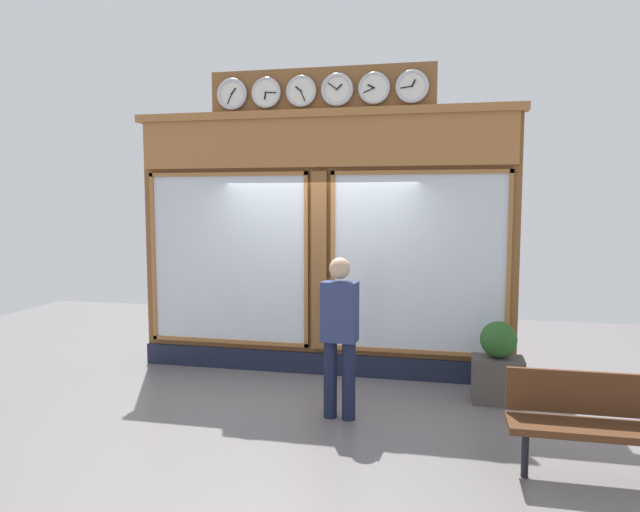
# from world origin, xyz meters

# --- Properties ---
(ground_plane) EXTENTS (14.00, 14.00, 0.00)m
(ground_plane) POSITION_xyz_m (0.00, 2.80, 0.00)
(ground_plane) COLOR slate
(shop_facade) EXTENTS (5.02, 0.42, 3.94)m
(shop_facade) POSITION_xyz_m (0.00, -0.12, 1.76)
(shop_facade) COLOR brown
(shop_facade) RESTS_ON ground_plane
(pedestrian) EXTENTS (0.38, 0.26, 1.69)m
(pedestrian) POSITION_xyz_m (-0.53, 1.48, 0.93)
(pedestrian) COLOR #191E38
(pedestrian) RESTS_ON ground_plane
(planter_box) EXTENTS (0.56, 0.36, 0.52)m
(planter_box) POSITION_xyz_m (-2.18, 0.64, 0.26)
(planter_box) COLOR #4C4742
(planter_box) RESTS_ON ground_plane
(planter_shrub) EXTENTS (0.41, 0.41, 0.41)m
(planter_shrub) POSITION_xyz_m (-2.18, 0.64, 0.72)
(planter_shrub) COLOR #285623
(planter_shrub) RESTS_ON planter_box
(street_bench) EXTENTS (1.40, 0.40, 0.87)m
(street_bench) POSITION_xyz_m (-2.81, 2.37, 0.52)
(street_bench) COLOR #4C2B16
(street_bench) RESTS_ON ground_plane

